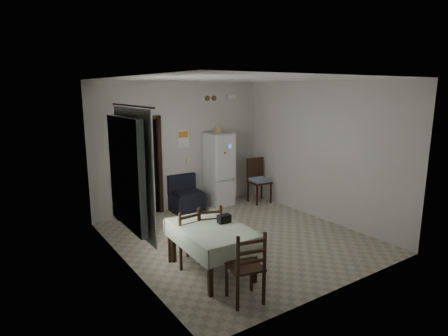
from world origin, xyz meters
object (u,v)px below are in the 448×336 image
fridge (219,169)px  navy_seat (187,194)px  dining_chair_far_left (184,236)px  corner_chair (260,181)px  dining_chair_far_right (208,231)px  dining_table (212,249)px  dining_chair_near_head (245,265)px

fridge → navy_seat: bearing=179.2°
dining_chair_far_left → corner_chair: bearing=-152.8°
fridge → dining_chair_far_right: fridge is taller
corner_chair → dining_table: size_ratio=0.78×
dining_chair_far_left → dining_chair_far_right: dining_chair_far_right is taller
corner_chair → dining_chair_near_head: bearing=-126.3°
dining_chair_far_left → dining_chair_near_head: dining_chair_near_head is taller
dining_chair_far_left → navy_seat: bearing=-123.7°
fridge → dining_chair_far_left: bearing=-134.1°
fridge → dining_chair_near_head: fridge is taller
fridge → dining_chair_near_head: bearing=-119.3°
fridge → dining_chair_near_head: 4.21m
dining_chair_far_left → dining_chair_far_right: 0.44m
navy_seat → dining_chair_far_right: bearing=-108.5°
navy_seat → dining_chair_far_left: size_ratio=0.88×
fridge → dining_table: 3.42m
fridge → dining_chair_near_head: size_ratio=1.75×
dining_table → dining_chair_far_right: size_ratio=1.49×
corner_chair → dining_chair_far_right: corner_chair is taller
fridge → dining_chair_far_left: (-2.16, -2.29, -0.41)m
fridge → dining_table: fridge is taller
dining_table → dining_chair_near_head: 0.93m
corner_chair → dining_table: (-2.87, -2.38, -0.18)m
fridge → dining_chair_far_left: size_ratio=1.88×
navy_seat → dining_chair_far_left: 2.62m
dining_table → dining_chair_far_right: 0.51m
dining_chair_far_right → dining_chair_near_head: size_ratio=0.94×
dining_chair_far_left → dining_chair_far_right: bearing=171.8°
dining_chair_near_head → dining_chair_far_right: bearing=-89.3°
navy_seat → dining_chair_near_head: bearing=-105.5°
corner_chair → dining_chair_far_right: (-2.65, -1.93, -0.07)m
dining_chair_far_right → dining_chair_near_head: bearing=99.3°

